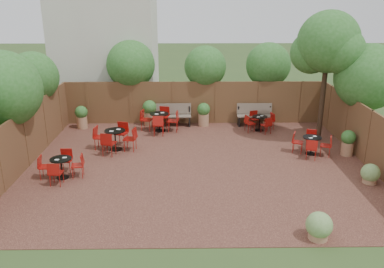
{
  "coord_description": "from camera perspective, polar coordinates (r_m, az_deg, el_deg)",
  "views": [
    {
      "loc": [
        -0.39,
        -13.08,
        5.66
      ],
      "look_at": [
        -0.2,
        0.5,
        1.0
      ],
      "focal_mm": 37.28,
      "sensor_mm": 36.0,
      "label": 1
    }
  ],
  "objects": [
    {
      "name": "fence_back",
      "position": [
        18.67,
        0.41,
        4.49
      ],
      "size": [
        12.0,
        0.08,
        2.0
      ],
      "primitive_type": "cube",
      "color": "brown",
      "rests_on": "ground"
    },
    {
      "name": "courtyard_paving",
      "position": [
        14.25,
        0.82,
        -4.42
      ],
      "size": [
        12.0,
        10.0,
        0.02
      ],
      "primitive_type": "cube",
      "color": "#341B15",
      "rests_on": "ground"
    },
    {
      "name": "courtyard_tree",
      "position": [
        16.67,
        18.87,
        11.79
      ],
      "size": [
        2.63,
        2.53,
        5.23
      ],
      "rotation": [
        0.0,
        0.0,
        -0.06
      ],
      "color": "black",
      "rests_on": "courtyard_paving"
    },
    {
      "name": "overhang_foliage",
      "position": [
        15.82,
        -4.99,
        8.07
      ],
      "size": [
        15.67,
        10.44,
        2.58
      ],
      "color": "#27601F",
      "rests_on": "ground"
    },
    {
      "name": "park_bench_left",
      "position": [
        18.45,
        -2.68,
        2.8
      ],
      "size": [
        1.65,
        0.58,
        1.01
      ],
      "rotation": [
        0.0,
        0.0,
        0.03
      ],
      "color": "brown",
      "rests_on": "courtyard_paving"
    },
    {
      "name": "fence_left",
      "position": [
        14.97,
        -22.77,
        -0.73
      ],
      "size": [
        0.08,
        10.0,
        2.0
      ],
      "primitive_type": "cube",
      "color": "brown",
      "rests_on": "ground"
    },
    {
      "name": "neighbour_building",
      "position": [
        21.54,
        -12.19,
        14.12
      ],
      "size": [
        5.0,
        4.0,
        8.0
      ],
      "primitive_type": "cube",
      "color": "beige",
      "rests_on": "ground"
    },
    {
      "name": "low_shrubs",
      "position": [
        11.89,
        22.64,
        -9.28
      ],
      "size": [
        3.26,
        3.72,
        0.71
      ],
      "color": "#9E704F",
      "rests_on": "courtyard_paving"
    },
    {
      "name": "bistro_tables",
      "position": [
        15.91,
        -2.45,
        -0.18
      ],
      "size": [
        10.25,
        6.39,
        0.93
      ],
      "color": "black",
      "rests_on": "courtyard_paving"
    },
    {
      "name": "fence_right",
      "position": [
        15.28,
        23.95,
        -0.5
      ],
      "size": [
        0.08,
        10.0,
        2.0
      ],
      "primitive_type": "cube",
      "color": "brown",
      "rests_on": "ground"
    },
    {
      "name": "planters",
      "position": [
        17.66,
        -1.73,
        2.3
      ],
      "size": [
        11.34,
        4.46,
        1.17
      ],
      "color": "#9E704F",
      "rests_on": "courtyard_paving"
    },
    {
      "name": "park_bench_right",
      "position": [
        18.7,
        8.94,
        2.81
      ],
      "size": [
        1.63,
        0.54,
        1.0
      ],
      "rotation": [
        0.0,
        0.0,
        -0.01
      ],
      "color": "brown",
      "rests_on": "courtyard_paving"
    },
    {
      "name": "ground",
      "position": [
        14.26,
        0.82,
        -4.45
      ],
      "size": [
        80.0,
        80.0,
        0.0
      ],
      "primitive_type": "plane",
      "color": "#354F23",
      "rests_on": "ground"
    }
  ]
}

